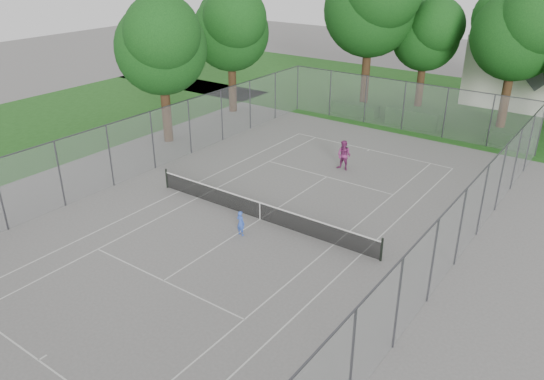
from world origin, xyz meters
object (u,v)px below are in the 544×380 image
Objects in this scene: girl_player at (241,223)px; house at (522,58)px; tennis_net at (260,210)px; woman_player at (344,155)px.

house is at bearing -92.88° from girl_player.
tennis_net is at bearing -77.88° from girl_player.
house is at bearing 80.44° from tennis_net.
house reaches higher than woman_player.
house reaches higher than tennis_net.
girl_player is at bearing -98.69° from house.
girl_player is (0.19, -1.72, 0.10)m from tennis_net.
girl_player is 0.68× the size of woman_player.
woman_player is (0.04, 9.64, 0.29)m from girl_player.
tennis_net is at bearing -91.64° from woman_player.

